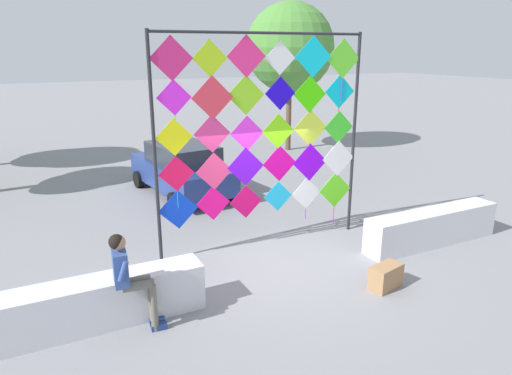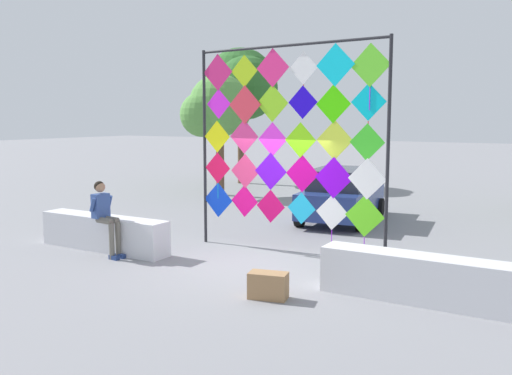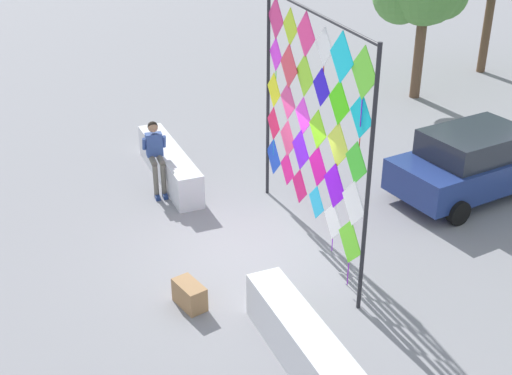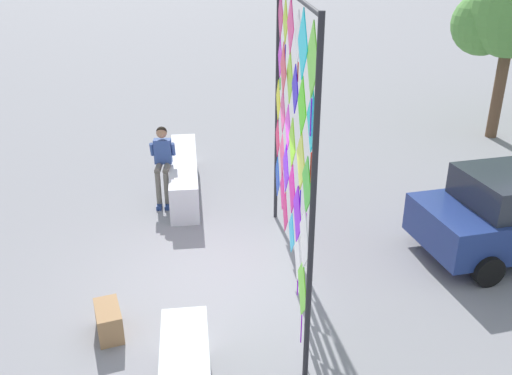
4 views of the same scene
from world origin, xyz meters
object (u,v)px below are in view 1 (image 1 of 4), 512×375
object	(u,v)px
seated_vendor	(130,274)
parked_car	(182,169)
kite_display_rack	(264,127)
tree_palm_like	(290,49)
cardboard_box_large	(386,277)

from	to	relation	value
seated_vendor	parked_car	world-z (taller)	seated_vendor
kite_display_rack	parked_car	xyz separation A→B (m)	(-0.46, 4.35, -1.84)
parked_car	tree_palm_like	size ratio (longest dim) A/B	0.68
parked_car	cardboard_box_large	xyz separation A→B (m)	(1.52, -7.08, -0.55)
parked_car	tree_palm_like	bearing A→B (deg)	34.05
parked_car	cardboard_box_large	size ratio (longest dim) A/B	6.50
seated_vendor	cardboard_box_large	xyz separation A→B (m)	(4.35, -0.66, -0.75)
parked_car	tree_palm_like	distance (m)	8.03
parked_car	tree_palm_like	world-z (taller)	tree_palm_like
kite_display_rack	tree_palm_like	xyz separation A→B (m)	(5.58, 8.43, 1.56)
tree_palm_like	seated_vendor	bearing A→B (deg)	-130.17
kite_display_rack	seated_vendor	distance (m)	4.22
seated_vendor	tree_palm_like	bearing A→B (deg)	49.83
kite_display_rack	cardboard_box_large	size ratio (longest dim) A/B	7.20
seated_vendor	tree_palm_like	distance (m)	14.11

